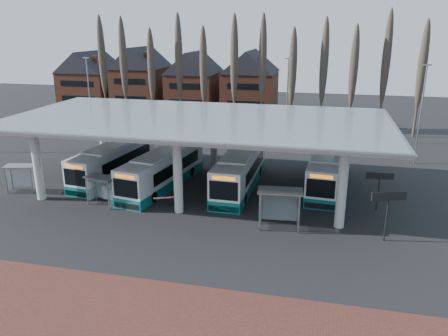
% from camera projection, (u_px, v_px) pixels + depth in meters
% --- Properties ---
extents(ground, '(140.00, 140.00, 0.00)m').
position_uv_depth(ground, '(168.00, 225.00, 31.46)').
color(ground, black).
rests_on(ground, ground).
extents(brick_strip, '(70.00, 10.00, 0.03)m').
position_uv_depth(brick_strip, '(80.00, 333.00, 20.33)').
color(brick_strip, '#5A2B24').
rests_on(brick_strip, ground).
extents(station_canopy, '(32.00, 16.00, 6.34)m').
position_uv_depth(station_canopy, '(198.00, 125.00, 37.14)').
color(station_canopy, beige).
rests_on(station_canopy, ground).
extents(poplar_row, '(45.10, 1.10, 14.50)m').
position_uv_depth(poplar_row, '(248.00, 64.00, 59.37)').
color(poplar_row, '#473D33').
rests_on(poplar_row, ground).
extents(townhouse_row, '(36.80, 10.30, 12.25)m').
position_uv_depth(townhouse_row, '(168.00, 75.00, 73.79)').
color(townhouse_row, brown).
rests_on(townhouse_row, ground).
extents(lamp_post_a, '(0.80, 0.16, 10.17)m').
position_uv_depth(lamp_post_a, '(90.00, 97.00, 54.05)').
color(lamp_post_a, slate).
rests_on(lamp_post_a, ground).
extents(lamp_post_b, '(0.80, 0.16, 10.17)m').
position_uv_depth(lamp_post_b, '(287.00, 99.00, 52.66)').
color(lamp_post_b, slate).
rests_on(lamp_post_b, ground).
extents(lamp_post_c, '(0.80, 0.16, 10.17)m').
position_uv_depth(lamp_post_c, '(421.00, 113.00, 44.12)').
color(lamp_post_c, slate).
rests_on(lamp_post_c, ground).
extents(bus_0, '(3.80, 11.72, 3.20)m').
position_uv_depth(bus_0, '(115.00, 161.00, 41.30)').
color(bus_0, white).
rests_on(bus_0, ground).
extents(bus_1, '(4.24, 11.89, 3.24)m').
position_uv_depth(bus_1, '(163.00, 170.00, 38.81)').
color(bus_1, white).
rests_on(bus_1, ground).
extents(bus_2, '(2.80, 12.07, 3.34)m').
position_uv_depth(bus_2, '(240.00, 170.00, 38.59)').
color(bus_2, white).
rests_on(bus_2, ground).
extents(bus_3, '(3.27, 11.84, 3.25)m').
position_uv_depth(bus_3, '(326.00, 169.00, 38.96)').
color(bus_3, white).
rests_on(bus_3, ground).
extents(shelter_0, '(2.76, 1.84, 2.35)m').
position_uv_depth(shelter_0, '(21.00, 172.00, 37.60)').
color(shelter_0, gray).
rests_on(shelter_0, ground).
extents(shelter_1, '(2.78, 1.84, 2.37)m').
position_uv_depth(shelter_1, '(102.00, 184.00, 34.67)').
color(shelter_1, gray).
rests_on(shelter_1, ground).
extents(shelter_2, '(3.22, 1.79, 2.88)m').
position_uv_depth(shelter_2, '(280.00, 200.00, 30.51)').
color(shelter_2, gray).
rests_on(shelter_2, ground).
extents(info_sign_0, '(2.26, 0.87, 3.49)m').
position_uv_depth(info_sign_0, '(389.00, 200.00, 28.31)').
color(info_sign_0, black).
rests_on(info_sign_0, ground).
extents(info_sign_1, '(2.06, 0.35, 3.07)m').
position_uv_depth(info_sign_1, '(380.00, 179.00, 33.32)').
color(info_sign_1, black).
rests_on(info_sign_1, ground).
extents(barrier, '(2.10, 1.05, 1.12)m').
position_uv_depth(barrier, '(168.00, 198.00, 34.15)').
color(barrier, black).
rests_on(barrier, ground).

